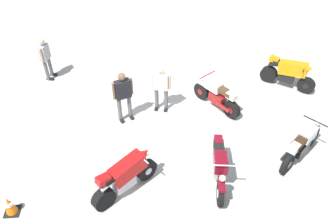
# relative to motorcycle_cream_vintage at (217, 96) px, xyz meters

# --- Properties ---
(ground_plane) EXTENTS (40.00, 40.00, 0.00)m
(ground_plane) POSITION_rel_motorcycle_cream_vintage_xyz_m (1.46, 0.41, -0.49)
(ground_plane) COLOR #B7B2A8
(motorcycle_cream_vintage) EXTENTS (1.30, 1.66, 1.07)m
(motorcycle_cream_vintage) POSITION_rel_motorcycle_cream_vintage_xyz_m (0.00, 0.00, 0.00)
(motorcycle_cream_vintage) COLOR black
(motorcycle_cream_vintage) RESTS_ON ground
(motorcycle_orange_sportbike) EXTENTS (1.69, 1.30, 1.14)m
(motorcycle_orange_sportbike) POSITION_rel_motorcycle_cream_vintage_xyz_m (-2.76, -1.02, 0.11)
(motorcycle_orange_sportbike) COLOR black
(motorcycle_orange_sportbike) RESTS_ON ground
(motorcycle_red_sportbike) EXTENTS (1.64, 1.38, 1.14)m
(motorcycle_red_sportbike) POSITION_rel_motorcycle_cream_vintage_xyz_m (2.88, 3.28, 0.11)
(motorcycle_red_sportbike) COLOR black
(motorcycle_red_sportbike) RESTS_ON ground
(motorcycle_silver_cruiser) EXTENTS (1.63, 1.49, 1.09)m
(motorcycle_silver_cruiser) POSITION_rel_motorcycle_cream_vintage_xyz_m (-1.92, 2.44, 0.03)
(motorcycle_silver_cruiser) COLOR black
(motorcycle_silver_cruiser) RESTS_ON ground
(motorcycle_maroon_cruiser) EXTENTS (0.71, 2.09, 1.09)m
(motorcycle_maroon_cruiser) POSITION_rel_motorcycle_cream_vintage_xyz_m (0.49, 3.04, 0.03)
(motorcycle_maroon_cruiser) COLOR black
(motorcycle_maroon_cruiser) RESTS_ON ground
(person_in_black_shirt) EXTENTS (0.64, 0.46, 1.72)m
(person_in_black_shirt) POSITION_rel_motorcycle_cream_vintage_xyz_m (3.00, 0.37, 0.50)
(person_in_black_shirt) COLOR #59595B
(person_in_black_shirt) RESTS_ON ground
(person_in_gray_shirt) EXTENTS (0.39, 0.63, 1.59)m
(person_in_gray_shirt) POSITION_rel_motorcycle_cream_vintage_xyz_m (5.89, -2.22, 0.41)
(person_in_gray_shirt) COLOR #59595B
(person_in_gray_shirt) RESTS_ON ground
(person_in_white_shirt) EXTENTS (0.63, 0.39, 1.61)m
(person_in_white_shirt) POSITION_rel_motorcycle_cream_vintage_xyz_m (1.82, -0.07, 0.42)
(person_in_white_shirt) COLOR #59595B
(person_in_white_shirt) RESTS_ON ground
(traffic_cone) EXTENTS (0.36, 0.36, 0.53)m
(traffic_cone) POSITION_rel_motorcycle_cream_vintage_xyz_m (5.65, 3.71, -0.23)
(traffic_cone) COLOR black
(traffic_cone) RESTS_ON ground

